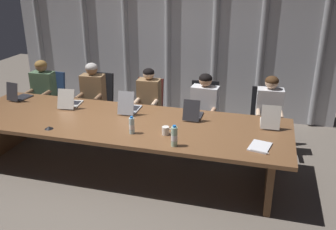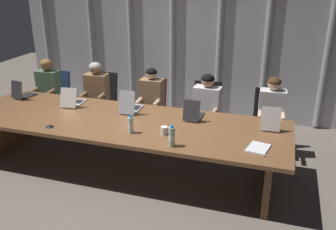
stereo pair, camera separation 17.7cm
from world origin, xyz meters
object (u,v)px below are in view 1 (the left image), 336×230
Objects in this scene: laptop_center at (130,107)px; laptop_left_end at (19,96)px; conference_mic_left_side at (49,128)px; person_right_mid at (203,106)px; person_right_end at (269,112)px; office_chair_left_mid at (98,110)px; person_left_end at (41,90)px; office_chair_right_mid at (203,121)px; water_bottle_secondary at (132,126)px; person_left_mid at (92,95)px; laptop_left_mid at (70,102)px; laptop_right_end at (270,121)px; person_center at (148,101)px; water_bottle_primary at (174,137)px; office_chair_left_end at (51,106)px; coffee_mug_near at (166,131)px; office_chair_center at (148,115)px; laptop_right_mid at (193,114)px; office_chair_right_end at (264,128)px; spiral_notepad at (260,147)px.

laptop_left_end is at bearing 86.69° from laptop_center.
laptop_left_end is at bearing 140.69° from conference_mic_left_side.
person_right_mid is 0.97× the size of person_right_end.
person_left_end is at bearing -78.06° from office_chair_left_mid.
laptop_left_end reaches higher than office_chair_right_mid.
water_bottle_secondary is at bearing 55.53° from person_left_end.
person_left_mid is 10.96× the size of conference_mic_left_side.
person_left_end is at bearing 48.13° from laptop_left_mid.
person_center is at bearing 69.24° from laptop_right_end.
office_chair_left_end is at bearing 148.05° from water_bottle_primary.
person_left_mid reaches higher than person_center.
office_chair_left_mid is at bearing 138.55° from coffee_mug_near.
laptop_left_end is at bearing -1.40° from person_left_end.
office_chair_right_mid is (2.75, 0.00, 0.01)m from office_chair_left_end.
office_chair_left_mid is at bearing 96.65° from person_left_end.
office_chair_center is (0.92, 0.82, -0.43)m from laptop_left_mid.
office_chair_right_mid is at bearing 67.30° from water_bottle_secondary.
office_chair_center is (-0.01, 0.80, -0.44)m from laptop_center.
office_chair_left_end is (-2.75, 0.79, -0.43)m from laptop_right_mid.
person_left_mid is 2.07m from coffee_mug_near.
person_left_mid reaches higher than laptop_right_mid.
water_bottle_primary is (1.81, -1.54, 0.16)m from person_left_mid.
water_bottle_secondary is at bearing -27.72° from office_chair_right_mid.
office_chair_left_mid is 2.78m from office_chair_right_end.
spiral_notepad is (2.76, -1.31, 0.05)m from person_left_mid.
office_chair_right_mid is 1.50m from coffee_mug_near.
laptop_left_end reaches higher than office_chair_right_end.
laptop_left_end is at bearing -84.42° from office_chair_right_end.
person_right_mid is 1.29m from coffee_mug_near.
office_chair_right_end is at bearing 84.87° from office_chair_right_mid.
laptop_right_mid reaches higher than office_chair_center.
laptop_left_mid is 0.85m from conference_mic_left_side.
laptop_left_mid is 1.13× the size of laptop_right_mid.
person_right_end reaches higher than water_bottle_primary.
laptop_right_mid is 1.01m from laptop_right_end.
spiral_notepad is at bearing -6.96° from person_right_end.
laptop_left_end is 0.31× the size of person_right_end.
laptop_left_mid reaches higher than water_bottle_secondary.
coffee_mug_near reaches higher than spiral_notepad.
office_chair_left_end is 3.71m from office_chair_right_end.
office_chair_center is 8.64× the size of conference_mic_left_side.
spiral_notepad is at bearing 4.02° from conference_mic_left_side.
laptop_left_end reaches higher than water_bottle_primary.
office_chair_right_mid is 8.87× the size of conference_mic_left_side.
coffee_mug_near is 1.25× the size of conference_mic_left_side.
office_chair_left_mid is 4.33× the size of water_bottle_secondary.
water_bottle_primary is at bearing -36.29° from office_chair_right_end.
person_left_end reaches higher than spiral_notepad.
laptop_right_end is 1.19× the size of spiral_notepad.
laptop_center reaches higher than office_chair_left_mid.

